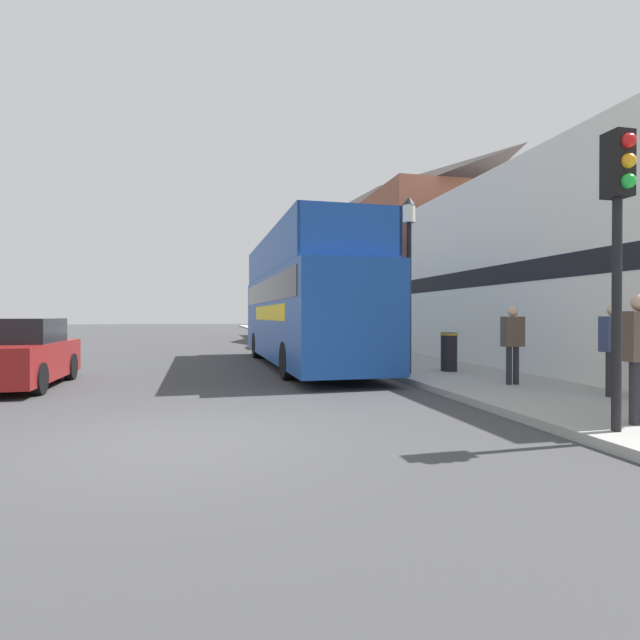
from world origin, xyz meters
The scene contains 14 objects.
ground_plane centered at (0.00, 21.00, 0.00)m, with size 144.00×144.00×0.00m, color #3D3D3F.
sidewalk centered at (6.70, 18.00, 0.07)m, with size 3.37×108.00×0.14m.
pub_white_frontage centered at (11.38, 5.88, 2.95)m, with size 6.01×13.54×5.90m.
brick_terrace_rear centered at (11.39, 24.65, 5.11)m, with size 6.00×22.35×10.21m.
tour_bus centered at (3.37, 9.30, 1.88)m, with size 2.71×11.26×4.17m.
parked_car_ahead_of_bus centered at (3.91, 18.31, 0.67)m, with size 1.87×4.31×1.41m.
parked_car_far_side centered at (-3.86, 5.88, 0.74)m, with size 1.78×4.10×1.58m.
pedestrian_nearest centered at (6.17, -0.99, 1.23)m, with size 0.47×0.26×1.81m.
pedestrian_second centered at (7.69, 1.09, 1.18)m, with size 0.45×0.25×1.72m.
pedestrian_third centered at (6.84, 2.95, 1.17)m, with size 0.45×0.25×1.71m.
traffic_signal centered at (5.53, -1.28, 2.98)m, with size 0.28×0.42×3.89m.
lamp_post_nearest centered at (5.45, 5.41, 3.31)m, with size 0.35×0.35×4.59m.
lamp_post_second centered at (5.54, 14.59, 3.26)m, with size 0.35×0.35×4.51m.
litter_bin centered at (6.73, 5.68, 0.69)m, with size 0.48×0.48×1.04m.
Camera 1 is at (0.35, -6.73, 1.65)m, focal length 28.00 mm.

